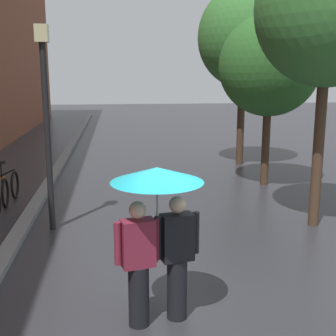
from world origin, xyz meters
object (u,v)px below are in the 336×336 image
street_tree_1 (269,66)px  street_tree_2 (244,37)px  couple_under_umbrella (158,220)px  street_tree_0 (328,9)px  street_lamp_post (46,113)px

street_tree_1 → street_tree_2: 3.07m
street_tree_2 → couple_under_umbrella: street_tree_2 is taller
couple_under_umbrella → street_tree_2: bearing=68.8°
street_tree_0 → couple_under_umbrella: size_ratio=2.88×
street_tree_0 → street_lamp_post: (-5.37, 0.37, -1.93)m
street_tree_0 → street_tree_2: 6.37m
couple_under_umbrella → street_lamp_post: street_lamp_post is taller
street_tree_2 → couple_under_umbrella: (-3.74, -9.64, -2.89)m
street_tree_1 → couple_under_umbrella: (-3.65, -6.72, -1.93)m
street_tree_0 → street_tree_2: size_ratio=0.98×
street_lamp_post → couple_under_umbrella: bearing=-63.6°
street_tree_1 → street_tree_2: (0.09, 2.92, 0.95)m
street_tree_1 → street_tree_2: street_tree_2 is taller
street_tree_2 → couple_under_umbrella: size_ratio=2.94×
street_tree_1 → couple_under_umbrella: street_tree_1 is taller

